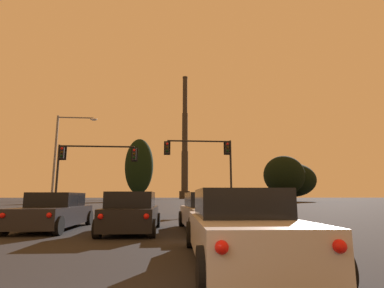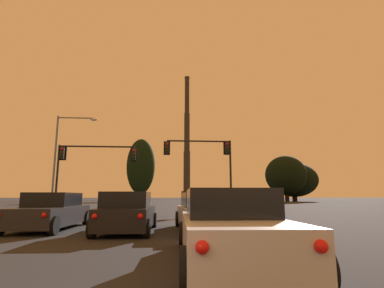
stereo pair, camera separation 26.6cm
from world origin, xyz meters
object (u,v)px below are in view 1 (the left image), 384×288
at_px(hatchback_center_lane_second, 132,213).
at_px(smokestack, 185,149).
at_px(sedan_right_lane_third, 240,228).
at_px(sedan_right_lane_second, 209,213).
at_px(traffic_light_overhead_right, 209,156).
at_px(sedan_left_lane_second, 54,212).
at_px(traffic_light_overhead_left, 86,160).
at_px(street_lamp, 62,151).
at_px(hatchback_center_lane_front, 138,206).

xyz_separation_m(hatchback_center_lane_second, smokestack, (10.25, 139.95, 24.46)).
xyz_separation_m(sedan_right_lane_third, sedan_right_lane_second, (0.17, 5.51, 0.00)).
bearing_deg(traffic_light_overhead_right, sedan_right_lane_second, -98.03).
bearing_deg(sedan_right_lane_second, sedan_right_lane_third, -94.08).
bearing_deg(traffic_light_overhead_right, hatchback_center_lane_second, -108.20).
xyz_separation_m(sedan_right_lane_third, sedan_left_lane_second, (-5.88, 6.54, 0.00)).
distance_m(traffic_light_overhead_left, smokestack, 128.01).
height_order(sedan_right_lane_second, sedan_left_lane_second, same).
bearing_deg(traffic_light_overhead_left, sedan_right_lane_third, -67.31).
height_order(sedan_right_lane_third, street_lamp, street_lamp).
xyz_separation_m(sedan_right_lane_third, hatchback_center_lane_second, (-2.70, 5.26, -0.00)).
relative_size(traffic_light_overhead_right, traffic_light_overhead_left, 0.92).
height_order(traffic_light_overhead_right, traffic_light_overhead_left, traffic_light_overhead_right).
bearing_deg(hatchback_center_lane_front, traffic_light_overhead_left, 127.99).
bearing_deg(sedan_left_lane_second, hatchback_center_lane_second, -21.07).
xyz_separation_m(hatchback_center_lane_front, hatchback_center_lane_second, (0.56, -8.50, 0.00)).
bearing_deg(sedan_right_lane_second, traffic_light_overhead_right, 79.61).
bearing_deg(street_lamp, traffic_light_overhead_left, -35.08).
bearing_deg(hatchback_center_lane_second, street_lamp, 117.77).
xyz_separation_m(sedan_right_lane_third, smokestack, (7.55, 145.21, 24.46)).
xyz_separation_m(hatchback_center_lane_second, street_lamp, (-8.30, 16.53, 4.69)).
distance_m(sedan_right_lane_third, hatchback_center_lane_front, 14.14).
distance_m(hatchback_center_lane_second, traffic_light_overhead_right, 16.41).
bearing_deg(street_lamp, hatchback_center_lane_second, -63.33).
distance_m(sedan_right_lane_third, hatchback_center_lane_second, 5.91).
height_order(hatchback_center_lane_front, smokestack, smokestack).
xyz_separation_m(traffic_light_overhead_left, smokestack, (15.87, 125.31, 20.78)).
bearing_deg(smokestack, traffic_light_overhead_right, -92.42).
height_order(sedan_right_lane_third, hatchback_center_lane_front, hatchback_center_lane_front).
height_order(sedan_right_lane_third, traffic_light_overhead_right, traffic_light_overhead_right).
height_order(hatchback_center_lane_front, traffic_light_overhead_right, traffic_light_overhead_right).
bearing_deg(traffic_light_overhead_right, sedan_right_lane_third, -96.33).
relative_size(sedan_left_lane_second, hatchback_center_lane_second, 1.14).
bearing_deg(hatchback_center_lane_second, sedan_left_lane_second, 159.14).
relative_size(sedan_right_lane_third, traffic_light_overhead_left, 0.70).
bearing_deg(sedan_right_lane_third, traffic_light_overhead_left, 114.47).
relative_size(sedan_left_lane_second, street_lamp, 0.55).
distance_m(sedan_left_lane_second, traffic_light_overhead_right, 16.55).
bearing_deg(traffic_light_overhead_left, hatchback_center_lane_front, -50.53).
xyz_separation_m(sedan_right_lane_second, hatchback_center_lane_front, (-3.42, 8.25, -0.00)).
distance_m(sedan_right_lane_second, traffic_light_overhead_left, 17.11).
bearing_deg(hatchback_center_lane_second, hatchback_center_lane_front, 94.87).
bearing_deg(traffic_light_overhead_left, sedan_right_lane_second, -59.48).
bearing_deg(hatchback_center_lane_second, sedan_right_lane_third, -61.70).
bearing_deg(street_lamp, traffic_light_overhead_right, -6.25).
relative_size(sedan_right_lane_second, traffic_light_overhead_right, 0.76).
distance_m(sedan_right_lane_second, hatchback_center_lane_front, 8.93).
height_order(sedan_right_lane_third, traffic_light_overhead_left, traffic_light_overhead_left).
bearing_deg(traffic_light_overhead_left, traffic_light_overhead_right, 2.33).
bearing_deg(smokestack, sedan_right_lane_third, -92.97).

